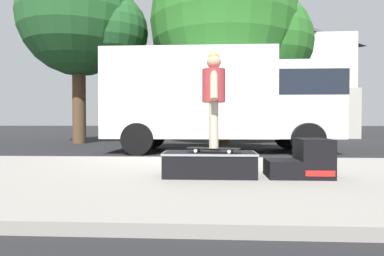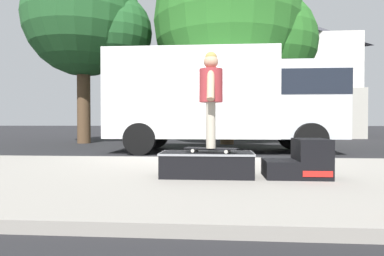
{
  "view_description": "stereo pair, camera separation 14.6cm",
  "coord_description": "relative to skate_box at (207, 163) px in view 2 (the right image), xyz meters",
  "views": [
    {
      "loc": [
        0.38,
        -8.09,
        0.93
      ],
      "look_at": [
        0.02,
        -1.37,
        0.8
      ],
      "focal_mm": 30.97,
      "sensor_mm": 36.0,
      "label": 1
    },
    {
      "loc": [
        0.53,
        -8.08,
        0.93
      ],
      "look_at": [
        0.02,
        -1.37,
        0.8
      ],
      "focal_mm": 30.97,
      "sensor_mm": 36.0,
      "label": 2
    }
  ],
  "objects": [
    {
      "name": "house_behind",
      "position": [
        3.78,
        17.78,
        3.93
      ],
      "size": [
        9.54,
        8.22,
        8.4
      ],
      "color": "silver",
      "rests_on": "ground"
    },
    {
      "name": "street_tree_main",
      "position": [
        0.92,
        8.97,
        4.5
      ],
      "size": [
        6.69,
        6.08,
        8.03
      ],
      "color": "brown",
      "rests_on": "ground"
    },
    {
      "name": "sidewalk_slab",
      "position": [
        -0.38,
        0.18,
        -0.25
      ],
      "size": [
        50.0,
        5.0,
        0.12
      ],
      "primitive_type": "cube",
      "color": "gray",
      "rests_on": "ground"
    },
    {
      "name": "kicker_ramp",
      "position": [
        1.37,
        -0.0,
        0.04
      ],
      "size": [
        0.91,
        0.63,
        0.56
      ],
      "color": "black",
      "rests_on": "sidewalk_slab"
    },
    {
      "name": "street_tree_neighbour",
      "position": [
        -5.35,
        9.11,
        4.95
      ],
      "size": [
        5.49,
        4.99,
        7.92
      ],
      "color": "brown",
      "rests_on": "ground"
    },
    {
      "name": "skateboard",
      "position": [
        0.06,
        -0.06,
        0.22
      ],
      "size": [
        0.81,
        0.39,
        0.07
      ],
      "color": "black",
      "rests_on": "skate_box"
    },
    {
      "name": "skater_kid",
      "position": [
        0.06,
        -0.06,
        1.06
      ],
      "size": [
        0.34,
        0.72,
        1.4
      ],
      "color": "#B7AD99",
      "rests_on": "skateboard"
    },
    {
      "name": "ground_plane",
      "position": [
        -0.38,
        3.18,
        -0.31
      ],
      "size": [
        140.0,
        140.0,
        0.0
      ],
      "primitive_type": "plane",
      "color": "black"
    },
    {
      "name": "skate_box",
      "position": [
        0.0,
        0.0,
        0.0
      ],
      "size": [
        1.36,
        0.67,
        0.36
      ],
      "color": "black",
      "rests_on": "sidewalk_slab"
    },
    {
      "name": "box_truck",
      "position": [
        0.35,
        5.38,
        1.39
      ],
      "size": [
        6.91,
        2.63,
        3.05
      ],
      "color": "white",
      "rests_on": "ground"
    }
  ]
}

